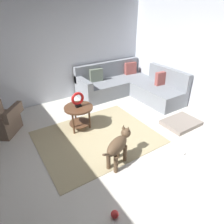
# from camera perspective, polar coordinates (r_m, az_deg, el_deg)

# --- Properties ---
(ground_plane) EXTENTS (6.00, 6.00, 0.10)m
(ground_plane) POSITION_cam_1_polar(r_m,az_deg,el_deg) (3.64, -0.75, -14.10)
(ground_plane) COLOR silver
(wall_back) EXTENTS (6.00, 0.12, 2.70)m
(wall_back) POSITION_cam_1_polar(r_m,az_deg,el_deg) (5.49, -18.37, 16.13)
(wall_back) COLOR silver
(wall_back) RESTS_ON ground_plane
(wall_right) EXTENTS (0.12, 6.00, 2.70)m
(wall_right) POSITION_cam_1_polar(r_m,az_deg,el_deg) (5.03, 29.44, 12.86)
(wall_right) COLOR silver
(wall_right) RESTS_ON ground_plane
(area_rug) EXTENTS (2.30, 1.90, 0.01)m
(area_rug) POSITION_cam_1_polar(r_m,az_deg,el_deg) (4.13, -4.27, -7.18)
(area_rug) COLOR tan
(area_rug) RESTS_ON ground_plane
(sectional_couch) EXTENTS (2.20, 2.25, 0.88)m
(sectional_couch) POSITION_cam_1_polar(r_m,az_deg,el_deg) (5.87, 5.03, 7.39)
(sectional_couch) COLOR gray
(sectional_couch) RESTS_ON ground_plane
(side_table) EXTENTS (0.60, 0.60, 0.54)m
(side_table) POSITION_cam_1_polar(r_m,az_deg,el_deg) (4.23, -9.52, -0.00)
(side_table) COLOR brown
(side_table) RESTS_ON ground_plane
(torus_sculpture) EXTENTS (0.28, 0.08, 0.33)m
(torus_sculpture) POSITION_cam_1_polar(r_m,az_deg,el_deg) (4.10, -9.85, 3.60)
(torus_sculpture) COLOR black
(torus_sculpture) RESTS_ON side_table
(dog_bed_mat) EXTENTS (0.80, 0.60, 0.09)m
(dog_bed_mat) POSITION_cam_1_polar(r_m,az_deg,el_deg) (4.77, 19.17, -2.95)
(dog_bed_mat) COLOR gray
(dog_bed_mat) RESTS_ON ground_plane
(dog) EXTENTS (0.79, 0.43, 0.63)m
(dog) POSITION_cam_1_polar(r_m,az_deg,el_deg) (3.31, 1.85, -9.57)
(dog) COLOR brown
(dog) RESTS_ON ground_plane
(dog_toy_ball) EXTENTS (0.10, 0.10, 0.10)m
(dog_toy_ball) POSITION_cam_1_polar(r_m,az_deg,el_deg) (2.87, 0.79, -27.29)
(dog_toy_ball) COLOR red
(dog_toy_ball) RESTS_ON ground_plane
(dog_toy_rope) EXTENTS (0.11, 0.20, 0.05)m
(dog_toy_rope) POSITION_cam_1_polar(r_m,az_deg,el_deg) (3.93, 18.79, -10.75)
(dog_toy_rope) COLOR silver
(dog_toy_rope) RESTS_ON ground_plane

